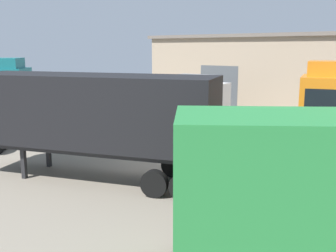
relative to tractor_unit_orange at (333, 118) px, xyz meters
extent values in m
plane|color=gray|center=(-5.62, -4.80, -2.07)|extent=(60.00, 60.00, 0.00)
cube|color=tan|center=(-5.62, 12.51, 0.75)|extent=(23.25, 6.62, 5.64)
cube|color=#70665B|center=(-5.62, 12.51, 3.70)|extent=(23.75, 7.12, 0.25)
cube|color=#4C5156|center=(-10.73, 9.23, -0.27)|extent=(3.20, 0.08, 3.60)
cube|color=orange|center=(0.09, -0.38, 0.07)|extent=(3.05, 2.98, 3.33)
cube|color=black|center=(0.41, -1.51, 0.73)|extent=(2.04, 0.64, 1.20)
cube|color=#232326|center=(-0.72, 2.53, -1.47)|extent=(2.91, 4.06, 0.24)
cylinder|color=black|center=(-0.81, -1.26, -1.59)|extent=(0.54, 1.00, 0.95)
cylinder|color=black|center=(-1.89, 2.65, -1.59)|extent=(0.54, 1.00, 0.95)
cylinder|color=black|center=(-2.14, 3.52, -1.59)|extent=(0.54, 1.00, 0.95)
cube|color=black|center=(-6.75, -6.92, 0.57)|extent=(9.66, 5.54, 2.58)
cube|color=#232326|center=(-6.75, -6.92, -0.84)|extent=(9.40, 4.84, 0.24)
cube|color=#232326|center=(-8.81, -8.52, -1.52)|extent=(0.20, 0.20, 1.11)
cube|color=#232326|center=(-9.35, -7.02, -1.52)|extent=(0.20, 0.20, 1.11)
cylinder|color=black|center=(-3.66, -6.97, -1.61)|extent=(0.97, 0.60, 0.92)
cylinder|color=black|center=(-4.41, -4.91, -1.61)|extent=(0.97, 0.60, 0.92)
cylinder|color=black|center=(-2.72, -6.63, -1.61)|extent=(0.97, 0.60, 0.92)
cylinder|color=black|center=(-3.47, -4.56, -1.61)|extent=(0.97, 0.60, 0.92)
cube|color=silver|center=(-9.16, 5.11, -0.49)|extent=(2.48, 2.00, 2.20)
cube|color=black|center=(-9.20, 6.03, -0.09)|extent=(2.02, 0.16, 0.88)
cube|color=gray|center=(-9.00, 1.18, -0.06)|extent=(2.64, 6.06, 2.56)
cylinder|color=black|center=(-10.23, 5.52, -1.59)|extent=(0.34, 0.98, 0.97)
cylinder|color=black|center=(-8.13, 5.61, -1.59)|extent=(0.34, 0.98, 0.97)
cylinder|color=black|center=(-9.99, -0.25, -1.59)|extent=(0.34, 0.98, 0.97)
cylinder|color=black|center=(-7.89, -0.16, -1.59)|extent=(0.34, 0.98, 0.97)
cylinder|color=black|center=(-9.95, -1.24, -1.59)|extent=(0.34, 0.98, 0.97)
cylinder|color=black|center=(-7.85, -1.16, -1.59)|extent=(0.34, 0.98, 0.97)
cube|color=#197075|center=(-16.80, -4.47, 0.04)|extent=(3.46, 3.45, 3.30)
cube|color=#197075|center=(-16.67, -4.62, 1.97)|extent=(2.69, 2.64, 0.60)
cube|color=black|center=(-17.56, -3.58, 0.70)|extent=(1.65, 1.43, 1.19)
cylinder|color=black|center=(-16.35, -3.30, -1.61)|extent=(0.83, 0.90, 0.92)
cylinder|color=black|center=(-13.57, -6.55, -1.61)|extent=(0.83, 0.90, 0.92)
cube|color=#28843D|center=(1.93, -8.42, 0.10)|extent=(6.20, 5.29, 2.75)
cylinder|color=black|center=(0.23, -8.31, -1.53)|extent=(1.07, 0.86, 1.09)
cylinder|color=black|center=(-0.59, -8.87, -1.53)|extent=(1.07, 0.86, 1.09)
cone|color=#665B4C|center=(-16.38, 1.65, -1.34)|extent=(2.77, 2.77, 1.47)
cylinder|color=black|center=(0.15, -2.70, -1.63)|extent=(0.58, 0.58, 0.88)
cube|color=black|center=(-3.79, -1.80, -2.05)|extent=(0.40, 0.40, 0.04)
cone|color=orange|center=(-3.79, -1.80, -1.80)|extent=(0.36, 0.36, 0.55)
camera|label=1|loc=(4.27, -16.53, 2.81)|focal=42.00mm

